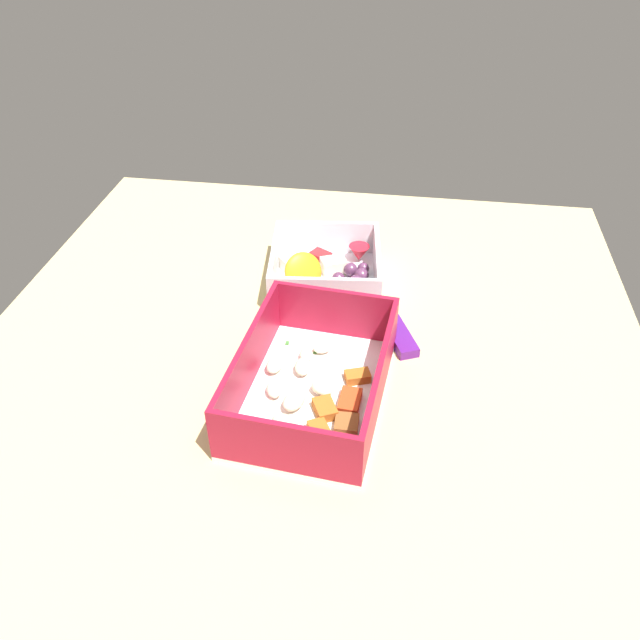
% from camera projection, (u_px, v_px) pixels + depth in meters
% --- Properties ---
extents(table_surface, '(0.80, 0.80, 0.02)m').
position_uv_depth(table_surface, '(312.00, 348.00, 0.77)').
color(table_surface, tan).
rests_on(table_surface, ground).
extents(pasta_container, '(0.23, 0.17, 0.07)m').
position_uv_depth(pasta_container, '(313.00, 383.00, 0.67)').
color(pasta_container, white).
rests_on(pasta_container, table_surface).
extents(fruit_bowl, '(0.16, 0.16, 0.06)m').
position_uv_depth(fruit_bowl, '(327.00, 270.00, 0.85)').
color(fruit_bowl, white).
rests_on(fruit_bowl, table_surface).
extents(candy_bar, '(0.07, 0.05, 0.01)m').
position_uv_depth(candy_bar, '(400.00, 337.00, 0.76)').
color(candy_bar, '#51197A').
rests_on(candy_bar, table_surface).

